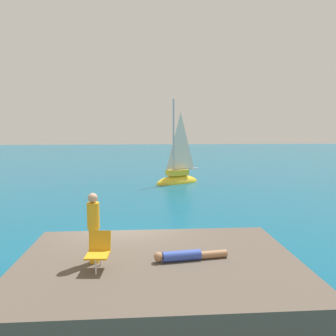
% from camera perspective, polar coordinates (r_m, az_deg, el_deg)
% --- Properties ---
extents(ground_plane, '(160.00, 160.00, 0.00)m').
position_cam_1_polar(ground_plane, '(11.26, -7.48, -14.75)').
color(ground_plane, '#0F5675').
extents(shore_ledge, '(6.66, 4.77, 1.08)m').
position_cam_1_polar(shore_ledge, '(8.17, -1.67, -19.22)').
color(shore_ledge, brown).
rests_on(shore_ledge, ground).
extents(boulder_seaward, '(0.81, 0.98, 0.67)m').
position_cam_1_polar(boulder_seaward, '(10.53, -13.85, -16.47)').
color(boulder_seaward, '#4E473D').
rests_on(boulder_seaward, ground).
extents(boulder_inland, '(1.48, 1.57, 0.84)m').
position_cam_1_polar(boulder_inland, '(10.45, 2.40, -16.46)').
color(boulder_inland, '#4D4F39').
rests_on(boulder_inland, ground).
extents(sailboat_near, '(3.84, 2.80, 7.00)m').
position_cam_1_polar(sailboat_near, '(25.13, 1.65, -1.80)').
color(sailboat_near, yellow).
rests_on(sailboat_near, ground).
extents(person_sunbather, '(1.76, 0.40, 0.25)m').
position_cam_1_polar(person_sunbather, '(7.90, 3.37, -14.99)').
color(person_sunbather, '#334CB2').
rests_on(person_sunbather, shore_ledge).
extents(person_standing, '(0.28, 0.28, 1.62)m').
position_cam_1_polar(person_standing, '(7.71, -12.87, -9.81)').
color(person_standing, gold).
rests_on(person_standing, shore_ledge).
extents(beach_chair, '(0.53, 0.63, 0.80)m').
position_cam_1_polar(beach_chair, '(7.51, -12.00, -13.63)').
color(beach_chair, orange).
rests_on(beach_chair, shore_ledge).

